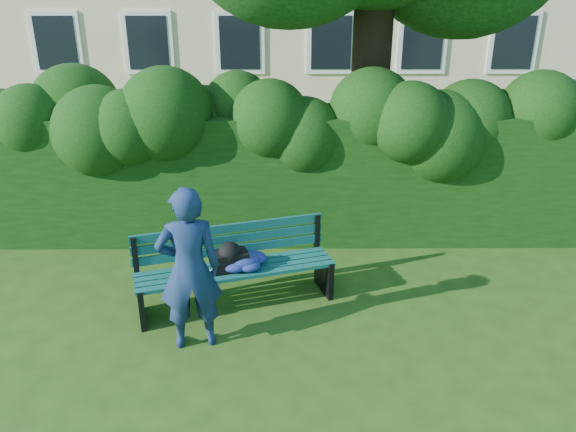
{
  "coord_description": "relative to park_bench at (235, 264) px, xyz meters",
  "views": [
    {
      "loc": [
        -0.04,
        -5.35,
        3.41
      ],
      "look_at": [
        0.0,
        0.6,
        0.95
      ],
      "focal_mm": 35.0,
      "sensor_mm": 36.0,
      "label": 1
    }
  ],
  "objects": [
    {
      "name": "ground",
      "position": [
        0.59,
        -0.28,
        -0.5
      ],
      "size": [
        80.0,
        80.0,
        0.0
      ],
      "primitive_type": "plane",
      "color": "#2B4A16",
      "rests_on": "ground"
    },
    {
      "name": "hedge",
      "position": [
        0.59,
        1.92,
        0.4
      ],
      "size": [
        10.0,
        1.0,
        1.8
      ],
      "color": "black",
      "rests_on": "ground"
    },
    {
      "name": "park_bench",
      "position": [
        0.0,
        0.0,
        0.0
      ],
      "size": [
        2.28,
        1.18,
        0.89
      ],
      "rotation": [
        0.0,
        0.0,
        0.3
      ],
      "color": "#115757",
      "rests_on": "ground"
    },
    {
      "name": "man_reading",
      "position": [
        -0.37,
        -0.8,
        0.35
      ],
      "size": [
        0.69,
        0.53,
        1.7
      ],
      "primitive_type": "imported",
      "rotation": [
        0.0,
        0.0,
        3.35
      ],
      "color": "navy",
      "rests_on": "ground"
    }
  ]
}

